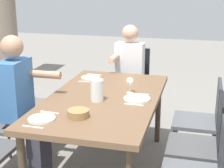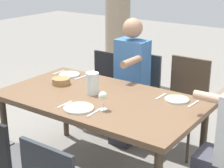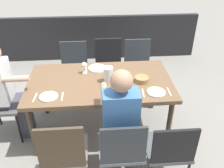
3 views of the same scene
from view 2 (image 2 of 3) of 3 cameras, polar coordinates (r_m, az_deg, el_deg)
The scene contains 18 objects.
dining_table at distance 3.19m, azimuth -1.84°, elevation -3.15°, with size 1.76×0.99×0.77m.
chair_west_north at distance 4.30m, azimuth -1.39°, elevation -0.05°, with size 0.44×0.44×0.86m.
chair_mid_north at distance 4.05m, azimuth 4.02°, elevation -0.78°, with size 0.44×0.44×0.92m.
chair_mid_south at distance 2.79m, azimuth -16.30°, elevation -11.49°, with size 0.44×0.44×0.91m.
chair_east_north at distance 3.81m, azimuth 11.15°, elevation -2.28°, with size 0.44×0.44×0.95m.
diner_man_white at distance 3.84m, azimuth 2.67°, elevation 0.92°, with size 0.35×0.49×1.34m.
plate_0 at distance 3.77m, azimuth -6.66°, elevation 1.50°, with size 0.22×0.22×0.02m.
fork_0 at distance 3.87m, azimuth -8.33°, elevation 1.79°, with size 0.02×0.17×0.01m, color silver.
spoon_0 at distance 3.68m, azimuth -4.90°, elevation 1.01°, with size 0.02×0.17×0.01m, color silver.
plate_1 at distance 2.92m, azimuth -5.21°, elevation -3.73°, with size 0.25×0.25×0.02m.
wine_glass_1 at distance 2.86m, azimuth -1.42°, elevation -1.98°, with size 0.07×0.07×0.15m.
fork_1 at distance 3.02m, azimuth -7.39°, elevation -3.18°, with size 0.02×0.17×0.01m, color silver.
spoon_1 at distance 2.84m, azimuth -2.88°, elevation -4.52°, with size 0.02×0.17×0.01m, color silver.
plate_2 at distance 3.13m, azimuth 10.06°, elevation -2.37°, with size 0.21×0.21×0.02m.
fork_2 at distance 3.20m, azimuth 7.63°, elevation -1.92°, with size 0.02×0.17×0.01m, color silver.
spoon_2 at distance 3.08m, azimuth 12.58°, elevation -3.04°, with size 0.02×0.17×0.01m, color silver.
water_pitcher at distance 3.21m, azimuth -3.05°, elevation -0.06°, with size 0.12×0.12×0.19m.
bread_basket at distance 3.50m, azimuth -7.94°, elevation 0.44°, with size 0.17×0.17×0.06m, color #9E7547.
Camera 2 is at (1.78, -2.36, 1.91)m, focal length 58.69 mm.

